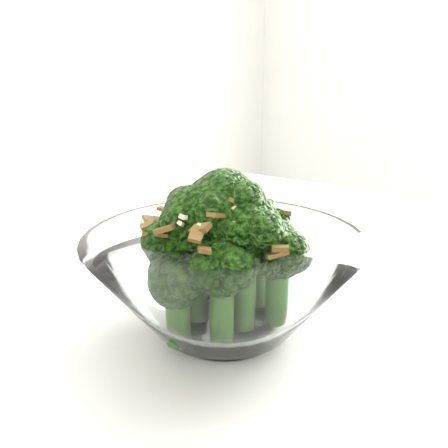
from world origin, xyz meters
TOP-DOWN VIEW (x-y plane):
  - table at (-0.11, -0.13)m, footprint 1.40×1.17m
  - broccoli_dish at (-0.02, -0.19)m, footprint 0.23×0.23m

SIDE VIEW (x-z plane):
  - table at x=-0.11m, z-range 0.31..1.06m
  - broccoli_dish at x=-0.02m, z-range 0.73..0.87m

